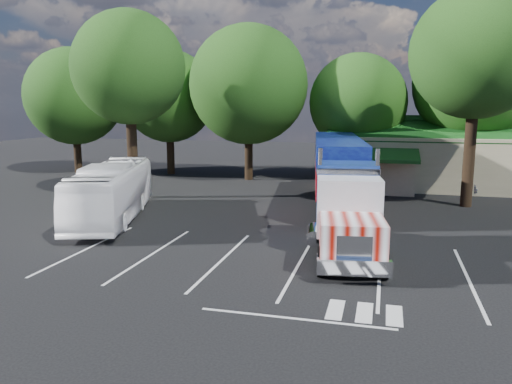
% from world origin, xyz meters
% --- Properties ---
extents(ground, '(120.00, 120.00, 0.00)m').
position_xyz_m(ground, '(0.00, 0.00, 0.00)').
color(ground, black).
rests_on(ground, ground).
extents(event_hall, '(24.20, 14.12, 5.55)m').
position_xyz_m(event_hall, '(13.74, 17.81, 2.21)').
color(event_hall, tan).
rests_on(event_hall, ground).
extents(tree_row_a, '(9.00, 9.00, 11.68)m').
position_xyz_m(tree_row_a, '(-22.00, 16.50, 7.16)').
color(tree_row_a, black).
rests_on(tree_row_a, ground).
extents(tree_row_b, '(8.40, 8.40, 11.35)m').
position_xyz_m(tree_row_b, '(-13.00, 17.80, 7.13)').
color(tree_row_b, black).
rests_on(tree_row_b, ground).
extents(tree_row_c, '(10.00, 10.00, 13.05)m').
position_xyz_m(tree_row_c, '(-5.00, 16.20, 8.04)').
color(tree_row_c, black).
rests_on(tree_row_c, ground).
extents(tree_row_d, '(8.00, 8.00, 10.60)m').
position_xyz_m(tree_row_d, '(4.00, 17.50, 6.58)').
color(tree_row_d, black).
rests_on(tree_row_d, ground).
extents(tree_row_e, '(9.60, 9.60, 12.90)m').
position_xyz_m(tree_row_e, '(13.00, 18.00, 8.09)').
color(tree_row_e, black).
rests_on(tree_row_e, ground).
extents(tree_near_left, '(7.60, 7.60, 12.65)m').
position_xyz_m(tree_near_left, '(-10.50, 6.00, 8.81)').
color(tree_near_left, black).
rests_on(tree_near_left, ground).
extents(tree_near_right, '(8.00, 8.00, 13.50)m').
position_xyz_m(tree_near_right, '(11.50, 8.50, 9.46)').
color(tree_near_right, black).
rests_on(tree_near_right, ground).
extents(semi_truck, '(5.68, 21.86, 4.55)m').
position_xyz_m(semi_truck, '(3.87, 3.94, 2.57)').
color(semi_truck, black).
rests_on(semi_truck, ground).
extents(woman, '(0.47, 0.69, 1.85)m').
position_xyz_m(woman, '(4.50, 0.00, 0.93)').
color(woman, black).
rests_on(woman, ground).
extents(bicycle, '(0.76, 1.69, 0.86)m').
position_xyz_m(bicycle, '(5.50, 4.01, 0.43)').
color(bicycle, black).
rests_on(bicycle, ground).
extents(tour_bus, '(5.94, 11.59, 3.15)m').
position_xyz_m(tour_bus, '(-8.41, -0.36, 1.58)').
color(tour_bus, white).
rests_on(tour_bus, ground).
extents(silver_sedan, '(4.67, 3.20, 1.46)m').
position_xyz_m(silver_sedan, '(11.09, 14.00, 0.73)').
color(silver_sedan, '#9DA0A4').
rests_on(silver_sedan, ground).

